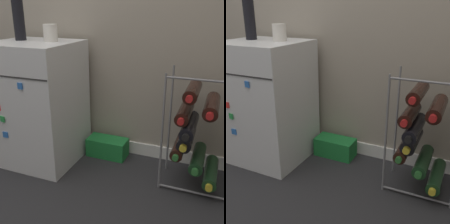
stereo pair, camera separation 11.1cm
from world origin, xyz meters
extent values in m
plane|color=#28282B|center=(0.00, 0.00, 0.00)|extent=(14.00, 14.00, 0.00)
cube|color=white|center=(0.00, 0.68, 0.04)|extent=(6.96, 0.01, 0.09)
cube|color=silver|center=(-0.38, 0.40, 0.40)|extent=(0.52, 0.49, 0.80)
cube|color=#2D2D2D|center=(-0.38, 0.16, 0.63)|extent=(0.51, 0.00, 0.01)
cube|color=green|center=(-0.47, 0.16, 0.36)|extent=(0.04, 0.01, 0.04)
cube|color=blue|center=(-0.31, 0.16, 0.59)|extent=(0.04, 0.01, 0.04)
cube|color=blue|center=(-0.46, 0.16, 0.26)|extent=(0.04, 0.01, 0.04)
cylinder|color=slate|center=(0.47, 0.34, 0.34)|extent=(0.01, 0.01, 0.68)
cylinder|color=slate|center=(0.47, 0.56, 0.34)|extent=(0.01, 0.01, 0.68)
cylinder|color=slate|center=(0.65, 0.34, 0.02)|extent=(0.37, 0.01, 0.01)
cylinder|color=slate|center=(0.65, 0.34, 0.66)|extent=(0.37, 0.01, 0.01)
cylinder|color=#19381E|center=(0.74, 0.45, 0.10)|extent=(0.08, 0.29, 0.08)
cylinder|color=gold|center=(0.74, 0.29, 0.10)|extent=(0.04, 0.02, 0.04)
cylinder|color=#19381E|center=(0.66, 0.45, 0.18)|extent=(0.08, 0.29, 0.08)
cylinder|color=#2D7033|center=(0.66, 0.30, 0.18)|extent=(0.04, 0.02, 0.04)
cylinder|color=black|center=(0.55, 0.45, 0.24)|extent=(0.07, 0.28, 0.07)
cylinder|color=#2D7033|center=(0.55, 0.30, 0.24)|extent=(0.03, 0.02, 0.03)
cylinder|color=black|center=(0.59, 0.45, 0.30)|extent=(0.08, 0.25, 0.08)
cylinder|color=gold|center=(0.59, 0.31, 0.30)|extent=(0.04, 0.02, 0.04)
cylinder|color=black|center=(0.60, 0.45, 0.37)|extent=(0.08, 0.30, 0.08)
cylinder|color=black|center=(0.60, 0.29, 0.37)|extent=(0.04, 0.02, 0.04)
cylinder|color=black|center=(0.56, 0.45, 0.45)|extent=(0.07, 0.26, 0.07)
cylinder|color=red|center=(0.56, 0.31, 0.45)|extent=(0.04, 0.02, 0.04)
cylinder|color=black|center=(0.70, 0.45, 0.50)|extent=(0.08, 0.30, 0.08)
cylinder|color=red|center=(0.70, 0.29, 0.50)|extent=(0.04, 0.02, 0.04)
cylinder|color=black|center=(0.59, 0.45, 0.57)|extent=(0.07, 0.28, 0.07)
cylinder|color=red|center=(0.59, 0.30, 0.57)|extent=(0.04, 0.02, 0.04)
cube|color=#1E7F38|center=(0.04, 0.58, 0.06)|extent=(0.28, 0.14, 0.13)
cylinder|color=silver|center=(-0.27, 0.45, 0.85)|extent=(0.08, 0.08, 0.10)
cylinder|color=black|center=(-0.49, 0.44, 0.92)|extent=(0.07, 0.07, 0.24)
camera|label=1|loc=(0.73, -1.05, 1.00)|focal=45.00mm
camera|label=2|loc=(0.83, -1.01, 1.00)|focal=45.00mm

